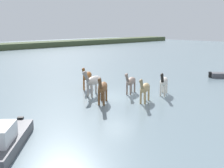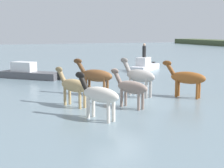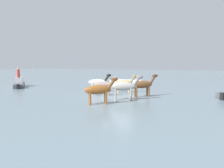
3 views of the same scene
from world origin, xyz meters
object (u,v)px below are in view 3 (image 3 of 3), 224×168
(horse_gray_outer, at_px, (124,83))
(horse_chestnut_trailing, at_px, (99,90))
(boat_dinghy_port, at_px, (126,82))
(horse_lead, at_px, (104,85))
(horse_pinto_flank, at_px, (124,86))
(boat_motor_center, at_px, (19,85))
(person_helmsman_aft, at_px, (18,73))
(horse_dark_mare, at_px, (143,85))
(horse_mid_herd, at_px, (98,82))

(horse_gray_outer, xyz_separation_m, horse_chestnut_trailing, (0.03, 6.04, 0.07))
(horse_gray_outer, distance_m, boat_dinghy_port, 9.88)
(horse_lead, relative_size, horse_pinto_flank, 0.85)
(horse_lead, height_order, boat_motor_center, horse_lead)
(boat_dinghy_port, distance_m, person_helmsman_aft, 14.52)
(boat_dinghy_port, bearing_deg, horse_gray_outer, -72.73)
(horse_lead, bearing_deg, horse_chestnut_trailing, -96.46)
(horse_lead, height_order, horse_pinto_flank, horse_pinto_flank)
(horse_lead, xyz_separation_m, person_helmsman_aft, (12.19, -2.28, 0.77))
(horse_pinto_flank, bearing_deg, boat_dinghy_port, 85.77)
(horse_gray_outer, relative_size, horse_dark_mare, 1.00)
(horse_gray_outer, height_order, horse_chestnut_trailing, horse_chestnut_trailing)
(horse_mid_herd, bearing_deg, horse_dark_mare, -43.90)
(horse_dark_mare, xyz_separation_m, boat_motor_center, (15.67, -1.82, -0.77))
(horse_gray_outer, bearing_deg, boat_motor_center, 154.09)
(horse_gray_outer, bearing_deg, horse_pinto_flank, -98.82)
(horse_lead, xyz_separation_m, boat_motor_center, (12.25, -2.40, -0.64))
(horse_chestnut_trailing, height_order, boat_motor_center, horse_chestnut_trailing)
(horse_chestnut_trailing, bearing_deg, horse_dark_mare, 26.24)
(horse_pinto_flank, xyz_separation_m, horse_dark_mare, (-1.03, -2.12, -0.02))
(horse_pinto_flank, bearing_deg, boat_motor_center, 145.01)
(horse_lead, bearing_deg, boat_motor_center, 144.67)
(horse_mid_herd, bearing_deg, horse_lead, -81.84)
(horse_chestnut_trailing, bearing_deg, horse_gray_outer, 53.66)
(horse_gray_outer, height_order, horse_dark_mare, horse_dark_mare)
(horse_dark_mare, bearing_deg, horse_chestnut_trailing, -156.27)
(boat_dinghy_port, relative_size, person_helmsman_aft, 4.22)
(horse_gray_outer, distance_m, boat_motor_center, 13.48)
(horse_pinto_flank, bearing_deg, horse_gray_outer, 86.93)
(horse_gray_outer, relative_size, horse_lead, 1.02)
(horse_lead, xyz_separation_m, horse_pinto_flank, (-2.39, 1.53, 0.15))
(horse_dark_mare, relative_size, horse_mid_herd, 0.99)
(horse_dark_mare, xyz_separation_m, person_helmsman_aft, (15.61, -1.70, 0.65))
(person_helmsman_aft, bearing_deg, boat_motor_center, -63.33)
(boat_motor_center, bearing_deg, boat_dinghy_port, -91.17)
(horse_gray_outer, xyz_separation_m, horse_pinto_flank, (-1.18, 3.89, 0.12))
(horse_gray_outer, relative_size, person_helmsman_aft, 1.84)
(horse_pinto_flank, bearing_deg, horse_lead, 127.33)
(horse_chestnut_trailing, relative_size, horse_mid_herd, 0.98)
(horse_lead, relative_size, person_helmsman_aft, 1.80)
(horse_dark_mare, distance_m, horse_chestnut_trailing, 4.82)
(horse_dark_mare, distance_m, horse_mid_herd, 5.07)
(horse_gray_outer, height_order, horse_lead, horse_gray_outer)
(horse_dark_mare, distance_m, boat_dinghy_port, 12.28)
(horse_pinto_flank, height_order, boat_dinghy_port, horse_pinto_flank)
(boat_motor_center, bearing_deg, horse_mid_herd, -134.36)
(horse_chestnut_trailing, height_order, boat_dinghy_port, horse_chestnut_trailing)
(boat_dinghy_port, bearing_deg, horse_lead, -81.33)
(horse_gray_outer, xyz_separation_m, horse_mid_herd, (2.65, 0.36, 0.03))
(boat_motor_center, xyz_separation_m, person_helmsman_aft, (-0.06, 0.12, 1.41))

